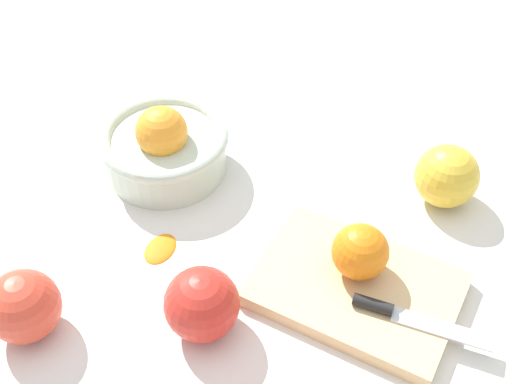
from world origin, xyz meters
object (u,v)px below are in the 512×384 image
object	(u,v)px
cutting_board	(356,288)
apple_front_left	(23,306)
bowl	(164,146)
knife	(402,315)
apple_front_left_2	(202,304)
orange_on_board	(360,252)
apple_back_right	(447,176)

from	to	relation	value
cutting_board	apple_front_left	bearing A→B (deg)	-153.82
bowl	apple_front_left	bearing A→B (deg)	-97.35
bowl	apple_front_left	distance (m)	0.29
knife	apple_front_left_2	bearing A→B (deg)	-161.80
bowl	knife	bearing A→B (deg)	-23.68
orange_on_board	apple_back_right	bearing A→B (deg)	65.63
apple_front_left	apple_back_right	xyz separation A→B (m)	(0.41, 0.35, 0.00)
knife	apple_front_left_2	world-z (taller)	apple_front_left_2
apple_back_right	apple_front_left	bearing A→B (deg)	-139.10
apple_front_left_2	knife	bearing A→B (deg)	18.20
apple_front_left	cutting_board	bearing A→B (deg)	26.18
bowl	knife	world-z (taller)	bowl
cutting_board	apple_front_left_2	distance (m)	0.18
bowl	apple_back_right	world-z (taller)	bowl
bowl	apple_back_right	size ratio (longest dim) A/B	2.11
cutting_board	orange_on_board	world-z (taller)	orange_on_board
apple_front_left_2	bowl	bearing A→B (deg)	122.94
apple_front_left_2	cutting_board	bearing A→B (deg)	33.35
bowl	apple_front_left_2	world-z (taller)	bowl
apple_back_right	apple_front_left_2	size ratio (longest dim) A/B	1.00
orange_on_board	knife	bearing A→B (deg)	-38.78
bowl	apple_front_left_2	size ratio (longest dim) A/B	2.10
orange_on_board	knife	world-z (taller)	orange_on_board
orange_on_board	apple_front_left	xyz separation A→B (m)	(-0.33, -0.18, -0.01)
cutting_board	apple_back_right	size ratio (longest dim) A/B	2.78
cutting_board	apple_front_left	distance (m)	0.37
apple_back_right	apple_front_left_2	distance (m)	0.36
apple_front_left	apple_back_right	bearing A→B (deg)	40.90
cutting_board	orange_on_board	xyz separation A→B (m)	(-0.00, 0.02, 0.04)
apple_front_left	apple_back_right	size ratio (longest dim) A/B	0.98
apple_back_right	apple_front_left_2	world-z (taller)	same
knife	apple_front_left_2	distance (m)	0.22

